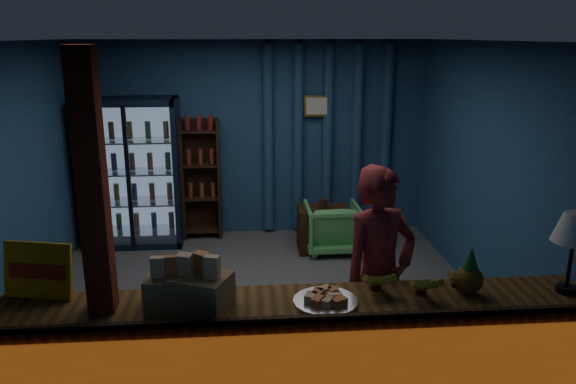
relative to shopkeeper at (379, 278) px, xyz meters
name	(u,v)px	position (x,y,z in m)	size (l,w,h in m)	color
ground	(260,302)	(-0.87, 1.40, -0.87)	(4.60, 4.60, 0.00)	#515154
room_walls	(258,153)	(-0.87, 1.40, 0.70)	(4.60, 4.60, 4.60)	navy
counter	(268,367)	(-0.87, -0.50, -0.39)	(4.40, 0.57, 0.99)	brown
support_post	(99,259)	(-1.92, -0.50, 0.43)	(0.16, 0.16, 2.60)	#983116
beverage_cooler	(134,173)	(-2.42, 3.32, 0.06)	(1.20, 0.62, 1.90)	black
bottle_shelf	(202,179)	(-1.57, 3.46, -0.08)	(0.50, 0.28, 1.60)	#351F11
curtain_folds	(328,139)	(0.13, 3.54, 0.43)	(1.74, 0.14, 2.50)	navy
framed_picture	(317,106)	(-0.02, 3.50, 0.88)	(0.36, 0.04, 0.28)	gold
shopkeeper	(379,278)	(0.00, 0.00, 0.00)	(0.64, 0.42, 1.74)	maroon
green_chair	(332,227)	(0.09, 2.78, -0.56)	(0.66, 0.68, 0.62)	#62C568
side_table	(322,229)	(-0.03, 2.81, -0.59)	(0.62, 0.45, 0.67)	#351F11
yellow_sign	(38,270)	(-2.39, -0.28, 0.27)	(0.48, 0.20, 0.38)	#EDA90C
snack_box_left	(201,289)	(-1.29, -0.54, 0.21)	(0.44, 0.41, 0.38)	#9E844C
snack_box_centre	(173,288)	(-1.48, -0.49, 0.20)	(0.36, 0.31, 0.35)	#9E844C
pastry_tray	(326,300)	(-0.49, -0.53, 0.10)	(0.43, 0.43, 0.07)	silver
banana_bunches	(420,280)	(0.18, -0.43, 0.17)	(0.84, 0.31, 0.18)	gold
table_lamp	(575,231)	(1.18, -0.50, 0.53)	(0.29, 0.29, 0.57)	black
pineapple	(469,275)	(0.50, -0.47, 0.22)	(0.19, 0.19, 0.33)	brown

